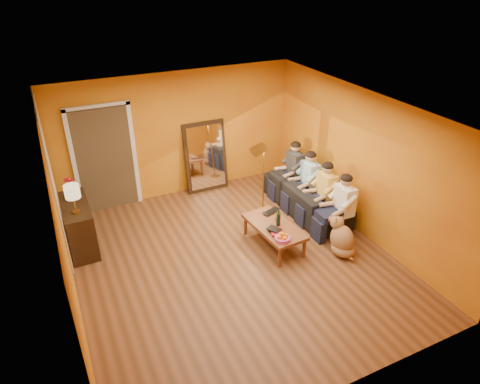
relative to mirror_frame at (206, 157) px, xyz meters
name	(u,v)px	position (x,y,z in m)	size (l,w,h in m)	color
room_shell	(224,184)	(-0.55, -2.26, 0.54)	(5.00, 5.50, 2.60)	brown
white_accent	(52,179)	(-3.04, -0.88, 0.54)	(0.02, 1.90, 2.58)	white
doorway_recess	(104,158)	(-2.05, 0.20, 0.29)	(1.06, 0.30, 2.10)	#3F2D19
door_jamb_left	(74,165)	(-2.62, 0.08, 0.29)	(0.08, 0.06, 2.20)	white
door_jamb_right	(134,155)	(-1.48, 0.08, 0.29)	(0.08, 0.06, 2.20)	white
door_header	(96,106)	(-2.05, 0.08, 1.36)	(1.22, 0.06, 0.08)	white
mirror_frame	(206,157)	(0.00, 0.00, 0.00)	(0.92, 0.06, 1.52)	black
mirror_glass	(206,157)	(0.00, -0.04, 0.00)	(0.78, 0.02, 1.36)	white
sideboard	(79,226)	(-2.79, -1.08, -0.34)	(0.44, 1.18, 0.85)	black
table_lamp	(74,199)	(-2.79, -1.38, 0.34)	(0.24, 0.24, 0.51)	beige
sofa	(306,196)	(1.45, -1.73, -0.45)	(0.83, 2.12, 0.62)	black
coffee_table	(274,235)	(0.28, -2.51, -0.55)	(0.62, 1.22, 0.42)	brown
floor_lamp	(263,180)	(0.63, -1.44, -0.04)	(0.30, 0.24, 1.44)	gold
dog	(342,236)	(1.21, -3.22, -0.41)	(0.38, 0.59, 0.69)	olive
person_far_left	(344,205)	(1.58, -2.73, -0.15)	(0.70, 0.44, 1.22)	white
person_mid_left	(326,192)	(1.58, -2.18, -0.15)	(0.70, 0.44, 1.22)	gold
person_mid_right	(310,180)	(1.58, -1.63, -0.15)	(0.70, 0.44, 1.22)	#98CDEB
person_far_right	(295,169)	(1.58, -1.08, -0.15)	(0.70, 0.44, 1.22)	#323237
fruit_bowl	(283,236)	(0.18, -2.96, -0.26)	(0.26, 0.26, 0.16)	#C44588
wine_bottle	(278,218)	(0.33, -2.56, -0.18)	(0.07, 0.07, 0.31)	black
tumbler	(277,218)	(0.40, -2.39, -0.30)	(0.09, 0.09, 0.09)	#B27F3F
laptop	(273,213)	(0.46, -2.16, -0.33)	(0.36, 0.23, 0.03)	black
book_lower	(271,233)	(0.10, -2.71, -0.33)	(0.19, 0.26, 0.02)	black
book_mid	(271,231)	(0.11, -2.70, -0.31)	(0.19, 0.26, 0.02)	red
book_upper	(271,231)	(0.10, -2.72, -0.29)	(0.16, 0.22, 0.02)	black
vase	(72,193)	(-2.79, -0.83, 0.18)	(0.18, 0.18, 0.19)	black
flowers	(69,181)	(-2.79, -0.83, 0.42)	(0.17, 0.17, 0.42)	red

